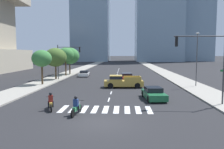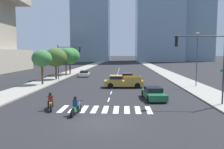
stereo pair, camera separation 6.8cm
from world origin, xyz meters
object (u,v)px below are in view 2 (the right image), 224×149
pickup_truck (122,82)px  sedan_red_1 (127,77)px  street_tree_fourth (70,56)px  traffic_signal_far (67,56)px  street_tree_nearest (42,59)px  street_tree_third (66,55)px  sedan_green_2 (154,94)px  traffic_signal_near (206,55)px  sedan_white_0 (85,74)px  street_lamp_east (197,55)px  motorcycle_lead (76,107)px  street_tree_second (56,57)px  motorcycle_trailing (50,103)px

pickup_truck → sedan_red_1: size_ratio=1.13×
street_tree_fourth → traffic_signal_far: bearing=-79.4°
street_tree_nearest → street_tree_third: (0.00, 13.48, 0.49)m
sedan_green_2 → street_tree_nearest: (-15.02, 9.30, 3.35)m
traffic_signal_near → street_tree_third: traffic_signal_near is taller
sedan_white_0 → street_tree_fourth: 6.60m
traffic_signal_far → street_tree_third: bearing=105.7°
traffic_signal_near → street_tree_nearest: 22.60m
traffic_signal_near → street_lamp_east: size_ratio=0.87×
motorcycle_lead → pickup_truck: 14.46m
sedan_green_2 → street_tree_third: street_tree_third is taller
sedan_red_1 → street_tree_nearest: 14.30m
street_tree_second → street_tree_third: size_ratio=0.96×
street_tree_fourth → street_tree_second: bearing=-90.0°
street_tree_nearest → street_tree_fourth: size_ratio=0.87×
sedan_red_1 → sedan_green_2: sedan_red_1 is taller
motorcycle_trailing → sedan_white_0: bearing=-15.9°
traffic_signal_far → street_tree_second: bearing=-176.3°
street_lamp_east → street_tree_nearest: (-22.02, 0.54, -0.51)m
sedan_white_0 → street_tree_third: size_ratio=0.78×
sedan_red_1 → street_lamp_east: (9.55, -6.69, 3.82)m
motorcycle_lead → street_lamp_east: street_lamp_east is taller
street_tree_fourth → street_tree_nearest: bearing=-90.0°
street_tree_third → sedan_white_0: bearing=-7.4°
motorcycle_trailing → street_tree_fourth: 31.80m
motorcycle_trailing → traffic_signal_far: traffic_signal_far is taller
street_tree_third → street_tree_fourth: bearing=90.0°
motorcycle_lead → motorcycle_trailing: 2.84m
sedan_green_2 → traffic_signal_near: traffic_signal_near is taller
street_tree_fourth → sedan_green_2: bearing=-60.2°
street_tree_fourth → street_tree_third: bearing=-90.0°
traffic_signal_near → street_tree_fourth: traffic_signal_near is taller
sedan_red_1 → motorcycle_lead: bearing=-16.3°
sedan_red_1 → street_tree_second: (-12.47, 0.45, 3.37)m
street_tree_third → street_lamp_east: bearing=-32.5°
street_lamp_east → traffic_signal_near: bearing=-103.8°
motorcycle_lead → sedan_white_0: 28.89m
traffic_signal_near → street_tree_second: 26.66m
sedan_white_0 → street_tree_fourth: size_ratio=0.77×
pickup_truck → street_tree_nearest: 12.17m
sedan_white_0 → traffic_signal_near: size_ratio=0.70×
traffic_signal_far → street_tree_nearest: bearing=-105.8°
sedan_white_0 → motorcycle_trailing: bearing=-179.8°
sedan_green_2 → street_lamp_east: (7.00, 8.76, 3.86)m
traffic_signal_near → street_tree_fourth: 34.59m
motorcycle_lead → sedan_red_1: (4.11, 21.74, 0.02)m
traffic_signal_far → street_tree_nearest: (-1.90, -6.72, -0.33)m
pickup_truck → street_tree_third: 19.33m
sedan_red_1 → traffic_signal_near: size_ratio=0.75×
traffic_signal_near → motorcycle_trailing: bearing=9.8°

